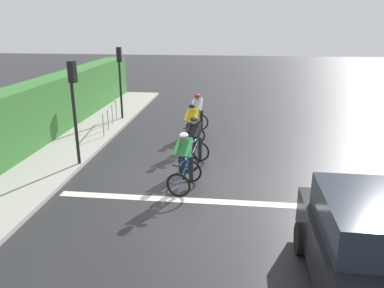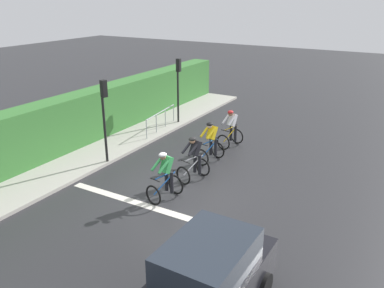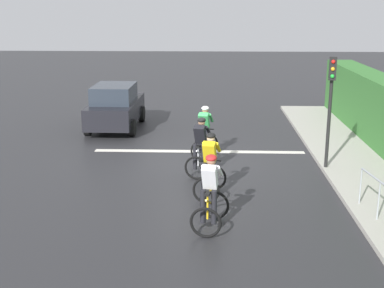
{
  "view_description": "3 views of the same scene",
  "coord_description": "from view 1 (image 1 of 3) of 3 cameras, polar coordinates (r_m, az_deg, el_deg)",
  "views": [
    {
      "loc": [
        1.11,
        -10.09,
        4.53
      ],
      "look_at": [
        -0.2,
        1.23,
        0.72
      ],
      "focal_mm": 35.08,
      "sensor_mm": 36.0,
      "label": 1
    },
    {
      "loc": [
        6.42,
        -10.23,
        6.33
      ],
      "look_at": [
        -0.55,
        1.77,
        1.09
      ],
      "focal_mm": 37.32,
      "sensor_mm": 36.0,
      "label": 2
    },
    {
      "loc": [
        -0.4,
        15.34,
        4.73
      ],
      "look_at": [
        0.12,
        1.67,
        1.05
      ],
      "focal_mm": 48.45,
      "sensor_mm": 36.0,
      "label": 3
    }
  ],
  "objects": [
    {
      "name": "ground_plane",
      "position": [
        11.11,
        0.31,
        -5.55
      ],
      "size": [
        80.0,
        80.0,
        0.0
      ],
      "primitive_type": "plane",
      "color": "#28282B"
    },
    {
      "name": "sidewalk_kerb",
      "position": [
        14.29,
        -19.39,
        -0.82
      ],
      "size": [
        2.8,
        21.79,
        0.12
      ],
      "primitive_type": "cube",
      "color": "#ADA89E",
      "rests_on": "ground"
    },
    {
      "name": "stone_wall_low",
      "position": [
        14.66,
        -22.63,
        -0.11
      ],
      "size": [
        0.44,
        21.79,
        0.42
      ],
      "primitive_type": "cube",
      "color": "gray",
      "rests_on": "ground"
    },
    {
      "name": "hedge_wall",
      "position": [
        14.56,
        -24.11,
        3.44
      ],
      "size": [
        1.1,
        21.79,
        2.3
      ],
      "primitive_type": "cube",
      "color": "#387533",
      "rests_on": "ground"
    },
    {
      "name": "road_marking_stop_line",
      "position": [
        9.96,
        -0.52,
        -8.53
      ],
      "size": [
        7.0,
        0.3,
        0.01
      ],
      "primitive_type": "cube",
      "color": "silver",
      "rests_on": "ground"
    },
    {
      "name": "cyclist_lead",
      "position": [
        15.5,
        0.88,
        4.56
      ],
      "size": [
        0.87,
        1.19,
        1.66
      ],
      "color": "black",
      "rests_on": "ground"
    },
    {
      "name": "cyclist_second",
      "position": [
        13.64,
        0.12,
        2.61
      ],
      "size": [
        0.87,
        1.19,
        1.66
      ],
      "color": "black",
      "rests_on": "ground"
    },
    {
      "name": "cyclist_mid",
      "position": [
        11.9,
        0.43,
        0.22
      ],
      "size": [
        0.92,
        1.21,
        1.66
      ],
      "color": "black",
      "rests_on": "ground"
    },
    {
      "name": "cyclist_fourth",
      "position": [
        10.3,
        -1.06,
        -2.75
      ],
      "size": [
        0.88,
        1.19,
        1.66
      ],
      "color": "black",
      "rests_on": "ground"
    },
    {
      "name": "car_black",
      "position": [
        7.03,
        25.16,
        -14.81
      ],
      "size": [
        1.91,
        4.12,
        1.76
      ],
      "color": "black",
      "rests_on": "ground"
    },
    {
      "name": "traffic_light_near_crossing",
      "position": [
        12.07,
        -17.49,
        6.63
      ],
      "size": [
        0.23,
        0.31,
        3.34
      ],
      "color": "black",
      "rests_on": "ground"
    },
    {
      "name": "traffic_light_far_junction",
      "position": [
        17.56,
        -10.9,
        10.62
      ],
      "size": [
        0.21,
        0.31,
        3.34
      ],
      "color": "black",
      "rests_on": "ground"
    },
    {
      "name": "pedestrian_railing_kerbside",
      "position": [
        16.42,
        -12.38,
        4.81
      ],
      "size": [
        0.44,
        2.93,
        1.03
      ],
      "color": "#999EA3",
      "rests_on": "ground"
    }
  ]
}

